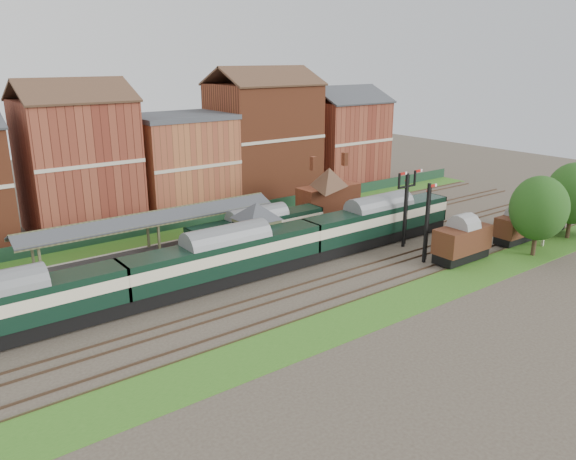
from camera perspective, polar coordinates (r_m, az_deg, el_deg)
ground at (r=55.40m, az=1.32°, el=-3.44°), size 160.00×160.00×0.00m
grass_back at (r=68.00m, az=-7.06°, el=0.41°), size 90.00×4.50×0.06m
grass_front at (r=47.30m, az=10.45°, el=-7.44°), size 90.00×5.00×0.06m
fence at (r=69.47m, az=-7.92°, el=1.36°), size 90.00×0.12×1.50m
platform at (r=60.33m, az=-8.19°, el=-1.36°), size 55.00×3.40×1.00m
signal_box at (r=55.18m, az=-3.20°, el=-0.04°), size 5.40×5.40×6.00m
brick_hut at (r=60.38m, az=3.14°, el=-0.50°), size 3.20×2.64×2.94m
station_building at (r=68.81m, az=4.16°, el=4.08°), size 8.10×8.10×5.90m
canopy at (r=56.66m, az=-13.66°, el=1.42°), size 26.00×3.89×4.08m
semaphore_bracket at (r=60.28m, az=11.87°, el=2.53°), size 3.60×0.25×8.18m
semaphore_siding at (r=56.14m, az=13.91°, el=0.80°), size 1.23×0.25×8.00m
yard_lamp at (r=65.20m, az=24.83°, el=1.80°), size 2.60×0.22×7.00m
town_backdrop at (r=74.09m, az=-10.92°, el=7.16°), size 69.00×10.00×16.00m
dmu_train at (r=50.05m, az=-6.22°, el=-2.71°), size 57.29×3.01×4.40m
platform_railcar at (r=59.28m, az=-3.10°, el=0.16°), size 15.99×2.52×3.68m
goods_van_a at (r=58.00m, az=17.27°, el=-1.06°), size 6.15×2.67×3.73m
goods_van_b at (r=65.85m, az=22.19°, el=0.32°), size 5.29×2.29×3.21m
goods_van_c at (r=70.87m, az=24.70°, el=1.21°), size 5.52×2.39×3.35m
tree_near at (r=69.22m, az=27.04°, el=3.32°), size 5.93×5.93×8.58m
tree_far at (r=61.47m, az=24.14°, el=2.03°), size 5.69×5.69×8.30m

